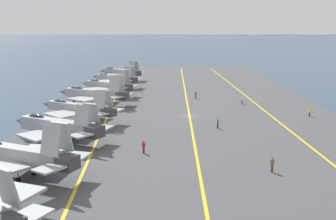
{
  "coord_description": "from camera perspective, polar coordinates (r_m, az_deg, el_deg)",
  "views": [
    {
      "loc": [
        -77.1,
        2.99,
        16.75
      ],
      "look_at": [
        -6.8,
        3.94,
        2.9
      ],
      "focal_mm": 45.0,
      "sensor_mm": 36.0,
      "label": 1
    }
  ],
  "objects": [
    {
      "name": "ground_plane",
      "position": [
        78.96,
        2.93,
        -1.12
      ],
      "size": [
        2000.0,
        2000.0,
        0.0
      ],
      "primitive_type": "plane",
      "color": "#2D425B"
    },
    {
      "name": "carrier_deck",
      "position": [
        78.92,
        2.93,
        -0.98
      ],
      "size": [
        206.55,
        55.93,
        0.4
      ],
      "primitive_type": "cube",
      "color": "#4C4C4F",
      "rests_on": "ground"
    },
    {
      "name": "deck_stripe_foul_line",
      "position": [
        80.93,
        13.88,
        -0.84
      ],
      "size": [
        185.79,
        6.94,
        0.01
      ],
      "primitive_type": "cube",
      "rotation": [
        0.0,
        0.0,
        0.04
      ],
      "color": "yellow",
      "rests_on": "carrier_deck"
    },
    {
      "name": "deck_stripe_centerline",
      "position": [
        78.87,
        2.93,
        -0.83
      ],
      "size": [
        185.9,
        0.36,
        0.01
      ],
      "primitive_type": "cube",
      "color": "yellow",
      "rests_on": "carrier_deck"
    },
    {
      "name": "deck_stripe_edge_line",
      "position": [
        79.79,
        -8.18,
        -0.79
      ],
      "size": [
        185.54,
        12.22,
        0.01
      ],
      "primitive_type": "cube",
      "rotation": [
        0.0,
        0.0,
        0.06
      ],
      "color": "yellow",
      "rests_on": "carrier_deck"
    },
    {
      "name": "parked_jet_second",
      "position": [
        48.98,
        -19.49,
        -5.73
      ],
      "size": [
        12.53,
        15.65,
        6.71
      ],
      "color": "#9EA3A8",
      "rests_on": "carrier_deck"
    },
    {
      "name": "parked_jet_third",
      "position": [
        62.81,
        -14.82,
        -2.11
      ],
      "size": [
        12.66,
        16.21,
        6.08
      ],
      "color": "#9EA3A8",
      "rests_on": "carrier_deck"
    },
    {
      "name": "parked_jet_fourth",
      "position": [
        75.0,
        -12.08,
        0.24
      ],
      "size": [
        12.95,
        16.33,
        6.13
      ],
      "color": "#9EA3A8",
      "rests_on": "carrier_deck"
    },
    {
      "name": "parked_jet_fifth",
      "position": [
        91.26,
        -10.06,
        2.2
      ],
      "size": [
        12.59,
        17.04,
        6.68
      ],
      "color": "#A8AAAF",
      "rests_on": "carrier_deck"
    },
    {
      "name": "parked_jet_sixth",
      "position": [
        103.2,
        -8.28,
        3.33
      ],
      "size": [
        13.76,
        15.12,
        6.58
      ],
      "color": "#9EA3A8",
      "rests_on": "carrier_deck"
    },
    {
      "name": "parked_jet_seventh",
      "position": [
        117.99,
        -7.25,
        4.27
      ],
      "size": [
        14.04,
        15.66,
        6.22
      ],
      "color": "#A8AAAF",
      "rests_on": "carrier_deck"
    },
    {
      "name": "parked_jet_eighth",
      "position": [
        133.6,
        -6.54,
        5.13
      ],
      "size": [
        13.01,
        15.71,
        6.19
      ],
      "color": "#93999E",
      "rests_on": "carrier_deck"
    },
    {
      "name": "crew_purple_vest",
      "position": [
        98.44,
        3.78,
        2.13
      ],
      "size": [
        0.44,
        0.46,
        1.75
      ],
      "color": "#232328",
      "rests_on": "carrier_deck"
    },
    {
      "name": "crew_brown_vest",
      "position": [
        49.96,
        13.95,
        -7.09
      ],
      "size": [
        0.41,
        0.46,
        1.82
      ],
      "color": "#383328",
      "rests_on": "carrier_deck"
    },
    {
      "name": "crew_yellow_vest",
      "position": [
        82.56,
        18.63,
        -0.22
      ],
      "size": [
        0.42,
        0.33,
        1.68
      ],
      "color": "#383328",
      "rests_on": "carrier_deck"
    },
    {
      "name": "crew_green_vest",
      "position": [
        69.51,
        6.76,
        -1.73
      ],
      "size": [
        0.42,
        0.32,
        1.74
      ],
      "color": "#232328",
      "rests_on": "carrier_deck"
    },
    {
      "name": "crew_white_vest",
      "position": [
        92.0,
        10.01,
        1.32
      ],
      "size": [
        0.38,
        0.45,
        1.69
      ],
      "color": "#383328",
      "rests_on": "carrier_deck"
    },
    {
      "name": "crew_red_vest",
      "position": [
        55.72,
        -3.32,
        -4.92
      ],
      "size": [
        0.43,
        0.46,
        1.73
      ],
      "color": "#232328",
      "rests_on": "carrier_deck"
    }
  ]
}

